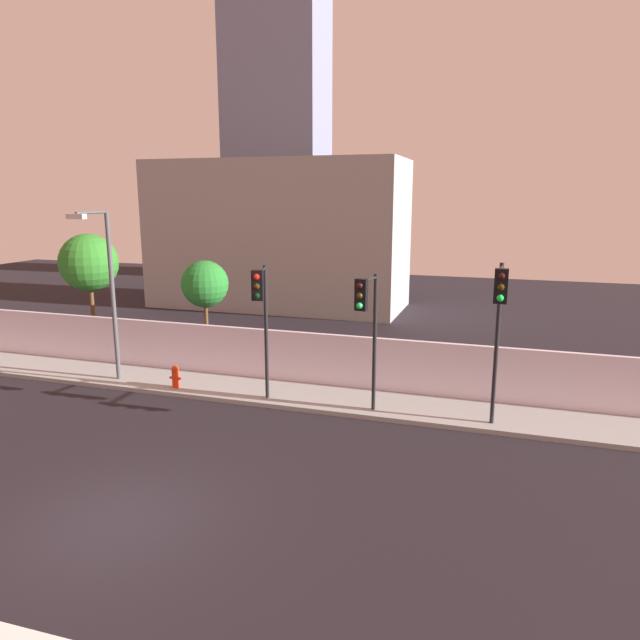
# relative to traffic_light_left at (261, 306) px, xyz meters

# --- Properties ---
(ground_plane) EXTENTS (80.00, 80.00, 0.00)m
(ground_plane) POSITION_rel_traffic_light_left_xyz_m (-0.40, -6.87, -3.35)
(ground_plane) COLOR black
(sidewalk) EXTENTS (36.00, 2.40, 0.15)m
(sidewalk) POSITION_rel_traffic_light_left_xyz_m (-0.40, 1.33, -3.28)
(sidewalk) COLOR #959595
(sidewalk) RESTS_ON ground
(perimeter_wall) EXTENTS (36.00, 0.18, 1.80)m
(perimeter_wall) POSITION_rel_traffic_light_left_xyz_m (-0.40, 2.62, -2.30)
(perimeter_wall) COLOR silver
(perimeter_wall) RESTS_ON sidewalk
(traffic_light_left) EXTENTS (0.52, 1.48, 4.36)m
(traffic_light_left) POSITION_rel_traffic_light_left_xyz_m (0.00, 0.00, 0.00)
(traffic_light_left) COLOR black
(traffic_light_left) RESTS_ON sidewalk
(traffic_light_center) EXTENTS (0.34, 1.62, 4.69)m
(traffic_light_center) POSITION_rel_traffic_light_left_xyz_m (6.94, -0.05, 0.23)
(traffic_light_center) COLOR black
(traffic_light_center) RESTS_ON sidewalk
(traffic_light_right) EXTENTS (0.41, 1.38, 4.23)m
(traffic_light_right) POSITION_rel_traffic_light_left_xyz_m (3.30, 0.05, -0.10)
(traffic_light_right) COLOR black
(traffic_light_right) RESTS_ON sidewalk
(street_lamp_curbside) EXTENTS (0.62, 1.84, 6.00)m
(street_lamp_curbside) POSITION_rel_traffic_light_left_xyz_m (-6.04, 0.62, 0.39)
(street_lamp_curbside) COLOR #4C4C51
(street_lamp_curbside) RESTS_ON sidewalk
(fire_hydrant) EXTENTS (0.44, 0.26, 0.78)m
(fire_hydrant) POSITION_rel_traffic_light_left_xyz_m (-3.57, 0.65, -2.78)
(fire_hydrant) COLOR red
(fire_hydrant) RESTS_ON sidewalk
(roadside_tree_leftmost) EXTENTS (2.42, 2.42, 5.10)m
(roadside_tree_leftmost) POSITION_rel_traffic_light_left_xyz_m (-9.62, 4.08, 0.52)
(roadside_tree_leftmost) COLOR brown
(roadside_tree_leftmost) RESTS_ON ground
(roadside_tree_midleft) EXTENTS (1.86, 1.86, 4.17)m
(roadside_tree_midleft) POSITION_rel_traffic_light_left_xyz_m (-4.19, 4.08, -0.13)
(roadside_tree_midleft) COLOR brown
(roadside_tree_midleft) RESTS_ON ground
(low_building_distant) EXTENTS (15.07, 6.00, 8.68)m
(low_building_distant) POSITION_rel_traffic_light_left_xyz_m (-6.13, 16.62, 0.99)
(low_building_distant) COLOR #9E9E9E
(low_building_distant) RESTS_ON ground
(tower_on_skyline) EXTENTS (7.61, 5.00, 31.82)m
(tower_on_skyline) POSITION_rel_traffic_light_left_xyz_m (-10.90, 28.62, 12.56)
(tower_on_skyline) COLOR slate
(tower_on_skyline) RESTS_ON ground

